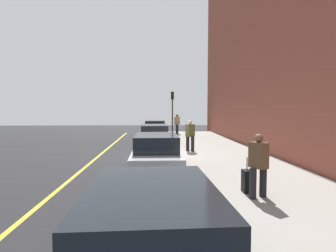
# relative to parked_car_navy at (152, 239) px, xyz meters

# --- Properties ---
(ground_plane) EXTENTS (56.00, 56.00, 0.00)m
(ground_plane) POSITION_rel_parked_car_navy_xyz_m (11.33, -0.26, -0.76)
(ground_plane) COLOR black
(sidewalk) EXTENTS (28.00, 4.60, 0.15)m
(sidewalk) POSITION_rel_parked_car_navy_xyz_m (11.33, -3.56, -0.68)
(sidewalk) COLOR gray
(sidewalk) RESTS_ON ground
(building_facade) EXTENTS (32.00, 0.80, 15.00)m
(building_facade) POSITION_rel_parked_car_navy_xyz_m (11.33, -6.31, 6.74)
(building_facade) COLOR brown
(building_facade) RESTS_ON ground
(lane_stripe_centre) EXTENTS (28.00, 0.14, 0.01)m
(lane_stripe_centre) POSITION_rel_parked_car_navy_xyz_m (11.33, 2.94, -0.76)
(lane_stripe_centre) COLOR gold
(lane_stripe_centre) RESTS_ON ground
(parked_car_navy) EXTENTS (4.80, 2.00, 1.51)m
(parked_car_navy) POSITION_rel_parked_car_navy_xyz_m (0.00, 0.00, 0.00)
(parked_car_navy) COLOR black
(parked_car_navy) RESTS_ON ground
(parked_car_silver) EXTENTS (4.81, 1.92, 1.51)m
(parked_car_silver) POSITION_rel_parked_car_navy_xyz_m (7.12, -0.08, 0.00)
(parked_car_silver) COLOR black
(parked_car_silver) RESTS_ON ground
(parked_car_maroon) EXTENTS (4.50, 1.98, 1.51)m
(parked_car_maroon) POSITION_rel_parked_car_navy_xyz_m (13.79, 0.00, -0.00)
(parked_car_maroon) COLOR black
(parked_car_maroon) RESTS_ON ground
(parked_car_charcoal) EXTENTS (4.33, 1.98, 1.51)m
(parked_car_charcoal) POSITION_rel_parked_car_navy_xyz_m (20.19, -0.06, -0.00)
(parked_car_charcoal) COLOR black
(parked_car_charcoal) RESTS_ON ground
(pedestrian_tan_coat) EXTENTS (0.61, 0.55, 1.86)m
(pedestrian_tan_coat) POSITION_rel_parked_car_navy_xyz_m (22.33, -2.12, 0.38)
(pedestrian_tan_coat) COLOR black
(pedestrian_tan_coat) RESTS_ON sidewalk
(pedestrian_olive_coat) EXTENTS (0.52, 0.54, 1.72)m
(pedestrian_olive_coat) POSITION_rel_parked_car_navy_xyz_m (11.69, -1.99, 0.31)
(pedestrian_olive_coat) COLOR black
(pedestrian_olive_coat) RESTS_ON sidewalk
(pedestrian_brown_coat) EXTENTS (0.53, 0.52, 1.69)m
(pedestrian_brown_coat) POSITION_rel_parked_car_navy_xyz_m (3.49, -2.75, 0.29)
(pedestrian_brown_coat) COLOR black
(pedestrian_brown_coat) RESTS_ON sidewalk
(traffic_light_pole) EXTENTS (0.35, 0.26, 3.94)m
(traffic_light_pole) POSITION_rel_parked_car_navy_xyz_m (22.15, -1.65, 2.08)
(traffic_light_pole) COLOR #2D2D19
(traffic_light_pole) RESTS_ON sidewalk
(rolling_suitcase) EXTENTS (0.34, 0.22, 1.00)m
(rolling_suitcase) POSITION_rel_parked_car_navy_xyz_m (3.95, -2.60, -0.29)
(rolling_suitcase) COLOR black
(rolling_suitcase) RESTS_ON sidewalk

